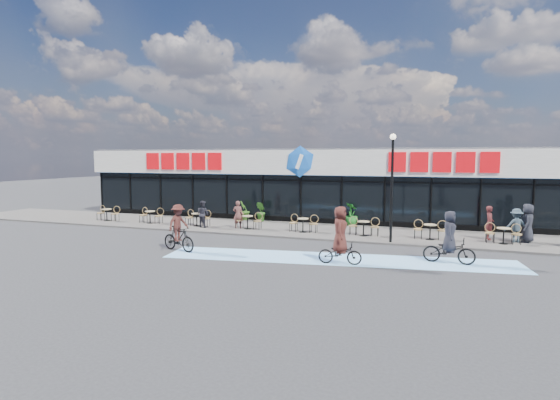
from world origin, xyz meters
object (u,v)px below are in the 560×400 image
at_px(pedestrian_a, 527,223).
at_px(potted_plant_mid, 261,212).
at_px(patron_left, 238,214).
at_px(bistro_set_0, 108,213).
at_px(cyclist_b, 449,244).
at_px(potted_plant_right, 351,214).
at_px(patron_right, 203,214).
at_px(pedestrian_c, 516,225).
at_px(potted_plant_left, 245,210).
at_px(lamp_post, 392,178).
at_px(cyclist_a, 340,241).
at_px(pedestrian_b, 489,223).

bearing_deg(pedestrian_a, potted_plant_mid, -84.71).
bearing_deg(pedestrian_a, patron_left, -73.46).
bearing_deg(bistro_set_0, cyclist_b, -12.67).
bearing_deg(potted_plant_right, pedestrian_a, -15.29).
xyz_separation_m(potted_plant_mid, cyclist_b, (10.61, -7.24, 0.03)).
distance_m(bistro_set_0, pedestrian_a, 23.47).
xyz_separation_m(patron_right, pedestrian_a, (16.49, 1.06, 0.15)).
bearing_deg(cyclist_b, pedestrian_a, 55.11).
height_order(patron_right, pedestrian_c, pedestrian_c).
bearing_deg(potted_plant_left, patron_left, -72.85).
bearing_deg(bistro_set_0, pedestrian_a, 1.63).
height_order(lamp_post, cyclist_a, lamp_post).
relative_size(bistro_set_0, potted_plant_mid, 1.26).
height_order(lamp_post, cyclist_b, lamp_post).
xyz_separation_m(patron_right, pedestrian_c, (16.00, 0.90, 0.04)).
bearing_deg(bistro_set_0, potted_plant_right, 11.59).
bearing_deg(cyclist_a, pedestrian_b, 48.78).
bearing_deg(pedestrian_b, potted_plant_right, 69.28).
height_order(lamp_post, patron_left, lamp_post).
xyz_separation_m(lamp_post, cyclist_a, (-1.48, -4.58, -2.20)).
relative_size(patron_right, cyclist_a, 0.68).
relative_size(patron_left, patron_right, 1.02).
bearing_deg(patron_right, pedestrian_c, -161.85).
relative_size(patron_right, cyclist_b, 0.75).
bearing_deg(patron_right, pedestrian_a, -161.39).
height_order(potted_plant_right, pedestrian_c, pedestrian_c).
xyz_separation_m(pedestrian_a, pedestrian_c, (-0.49, -0.16, -0.11)).
height_order(patron_right, pedestrian_b, pedestrian_b).
distance_m(lamp_post, potted_plant_right, 5.64).
height_order(potted_plant_right, pedestrian_b, pedestrian_b).
height_order(potted_plant_left, potted_plant_mid, potted_plant_left).
height_order(potted_plant_left, pedestrian_a, pedestrian_a).
height_order(potted_plant_mid, patron_right, patron_right).
bearing_deg(pedestrian_c, potted_plant_right, -29.76).
bearing_deg(potted_plant_left, pedestrian_c, -9.41).
bearing_deg(pedestrian_c, cyclist_b, 45.61).
bearing_deg(patron_left, patron_right, 0.18).
height_order(pedestrian_a, cyclist_a, cyclist_a).
xyz_separation_m(pedestrian_c, cyclist_b, (-3.09, -4.98, -0.15)).
bearing_deg(lamp_post, potted_plant_right, 120.78).
distance_m(pedestrian_a, pedestrian_b, 1.60).
xyz_separation_m(bistro_set_0, potted_plant_left, (8.05, 2.98, 0.16)).
xyz_separation_m(potted_plant_left, potted_plant_mid, (1.21, -0.20, -0.01)).
relative_size(lamp_post, patron_right, 3.32).
xyz_separation_m(pedestrian_c, cyclist_a, (-7.02, -6.47, 0.00)).
relative_size(patron_left, pedestrian_b, 0.94).
bearing_deg(potted_plant_left, bistro_set_0, -159.71).
bearing_deg(pedestrian_b, patron_right, 91.44).
bearing_deg(lamp_post, potted_plant_left, 155.09).
height_order(potted_plant_mid, pedestrian_c, pedestrian_c).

